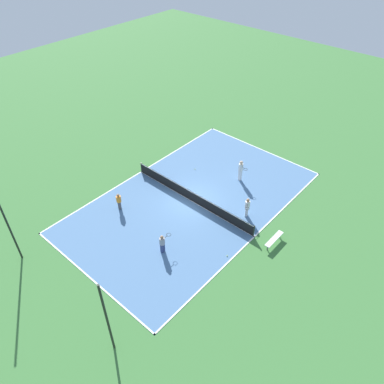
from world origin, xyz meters
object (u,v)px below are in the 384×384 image
at_px(tennis_net, 192,196).
at_px(tennis_ball_far_baseline, 227,256).
at_px(player_baseline_gray, 162,243).
at_px(bench, 274,239).
at_px(fence_post_back_right, 9,228).
at_px(player_center_orange, 119,201).
at_px(player_near_white, 247,206).
at_px(player_far_white, 241,169).
at_px(tennis_ball_right_alley, 195,169).
at_px(fence_post_back_left, 107,319).

height_order(tennis_net, tennis_ball_far_baseline, tennis_net).
bearing_deg(player_baseline_gray, bench, -41.82).
height_order(bench, tennis_ball_far_baseline, bench).
bearing_deg(fence_post_back_right, player_center_orange, -99.12).
distance_m(player_near_white, player_far_white, 4.26).
relative_size(player_far_white, tennis_ball_right_alley, 26.92).
xyz_separation_m(tennis_net, player_far_white, (-1.18, -4.54, 0.58)).
bearing_deg(fence_post_back_left, player_near_white, -87.39).
distance_m(bench, player_center_orange, 11.33).
height_order(bench, tennis_ball_right_alley, bench).
height_order(tennis_net, fence_post_back_right, fence_post_back_right).
height_order(player_far_white, fence_post_back_right, fence_post_back_right).
distance_m(player_near_white, fence_post_back_left, 12.89).
bearing_deg(tennis_ball_far_baseline, player_center_orange, 10.07).
xyz_separation_m(player_baseline_gray, tennis_ball_right_alley, (4.36, -8.24, -0.77)).
bearing_deg(tennis_ball_right_alley, player_far_white, -159.93).
height_order(tennis_net, player_far_white, player_far_white).
bearing_deg(fence_post_back_left, bench, -101.25).
bearing_deg(player_baseline_gray, fence_post_back_right, 135.75).
distance_m(player_near_white, player_baseline_gray, 6.75).
relative_size(bench, player_baseline_gray, 1.27).
xyz_separation_m(bench, fence_post_back_left, (2.34, 11.75, 2.26)).
xyz_separation_m(bench, player_near_white, (2.92, -1.01, 0.53)).
bearing_deg(tennis_net, player_baseline_gray, 110.50).
bearing_deg(tennis_ball_far_baseline, bench, -118.90).
distance_m(player_center_orange, player_far_white, 9.86).
height_order(tennis_net, player_near_white, player_near_white).
height_order(fence_post_back_left, fence_post_back_right, same).
bearing_deg(player_center_orange, fence_post_back_left, -176.88).
distance_m(tennis_net, fence_post_back_right, 12.47).
bearing_deg(player_center_orange, tennis_ball_far_baseline, -124.86).
distance_m(player_far_white, tennis_ball_right_alley, 4.02).
bearing_deg(tennis_ball_far_baseline, player_baseline_gray, 35.37).
distance_m(player_near_white, tennis_ball_right_alley, 6.80).
distance_m(player_near_white, tennis_ball_far_baseline, 4.27).
relative_size(player_near_white, player_far_white, 0.86).
bearing_deg(player_near_white, bench, 39.09).
xyz_separation_m(player_far_white, fence_post_back_left, (-3.42, 15.93, 1.57)).
relative_size(player_near_white, tennis_ball_far_baseline, 23.15).
bearing_deg(player_far_white, tennis_net, -86.60).
bearing_deg(player_center_orange, player_near_white, -98.38).
bearing_deg(player_far_white, bench, -18.03).
height_order(player_far_white, tennis_ball_far_baseline, player_far_white).
height_order(bench, fence_post_back_left, fence_post_back_left).
bearing_deg(player_center_orange, player_far_white, -72.91).
xyz_separation_m(player_center_orange, fence_post_back_right, (1.16, 7.23, 1.86)).
relative_size(player_near_white, fence_post_back_right, 0.30).
bearing_deg(fence_post_back_left, tennis_net, -68.00).
bearing_deg(player_center_orange, player_baseline_gray, -144.25).
xyz_separation_m(tennis_net, tennis_ball_far_baseline, (-5.30, 2.61, -0.45)).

